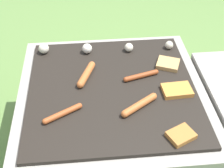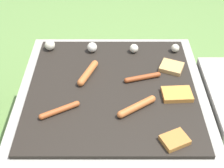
# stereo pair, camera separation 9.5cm
# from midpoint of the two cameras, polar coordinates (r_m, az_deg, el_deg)

# --- Properties ---
(ground_plane) EXTENTS (14.00, 14.00, 0.00)m
(ground_plane) POSITION_cam_midpoint_polar(r_m,az_deg,el_deg) (1.67, 1.66, -12.19)
(ground_plane) COLOR #608442
(grill) EXTENTS (0.81, 0.81, 0.45)m
(grill) POSITION_cam_midpoint_polar(r_m,az_deg,el_deg) (1.50, 1.82, -7.13)
(grill) COLOR #9E998E
(grill) RESTS_ON ground_plane
(sausage_front_right) EXTENTS (0.17, 0.06, 0.02)m
(sausage_front_right) POSITION_cam_midpoint_polar(r_m,az_deg,el_deg) (1.39, 7.58, 1.14)
(sausage_front_right) COLOR #93421E
(sausage_front_right) RESTS_ON grill
(sausage_mid_left) EXTENTS (0.16, 0.12, 0.03)m
(sausage_mid_left) POSITION_cam_midpoint_polar(r_m,az_deg,el_deg) (1.25, 6.72, -4.20)
(sausage_mid_left) COLOR #B7602D
(sausage_mid_left) RESTS_ON grill
(sausage_back_left) EXTENTS (0.09, 0.17, 0.03)m
(sausage_back_left) POSITION_cam_midpoint_polar(r_m,az_deg,el_deg) (1.40, -2.47, 2.00)
(sausage_back_left) COLOR #B7602D
(sausage_back_left) RESTS_ON grill
(sausage_front_center) EXTENTS (0.15, 0.09, 0.02)m
(sausage_front_center) POSITION_cam_midpoint_polar(r_m,az_deg,el_deg) (1.24, -7.42, -4.80)
(sausage_front_center) COLOR #A34C23
(sausage_front_center) RESTS_ON grill
(bread_slice_left) EXTENTS (0.13, 0.09, 0.02)m
(bread_slice_left) POSITION_cam_midpoint_polar(r_m,az_deg,el_deg) (1.33, 13.80, -1.91)
(bread_slice_left) COLOR #D18438
(bread_slice_left) RESTS_ON grill
(bread_slice_right) EXTENTS (0.13, 0.12, 0.02)m
(bread_slice_right) POSITION_cam_midpoint_polar(r_m,az_deg,el_deg) (1.47, 12.68, 2.97)
(bread_slice_right) COLOR tan
(bread_slice_right) RESTS_ON grill
(bread_slice_center) EXTENTS (0.12, 0.11, 0.02)m
(bread_slice_center) POSITION_cam_midpoint_polar(r_m,az_deg,el_deg) (1.16, 13.71, -10.01)
(bread_slice_center) COLOR #B27033
(bread_slice_center) RESTS_ON grill
(mushroom_row) EXTENTS (0.67, 0.07, 0.05)m
(mushroom_row) POSITION_cam_midpoint_polar(r_m,az_deg,el_deg) (1.55, -0.37, 6.76)
(mushroom_row) COLOR beige
(mushroom_row) RESTS_ON grill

